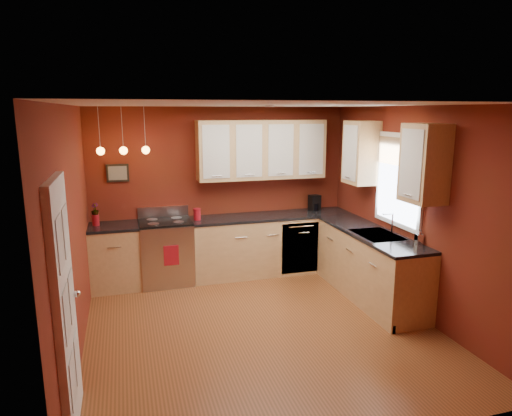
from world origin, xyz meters
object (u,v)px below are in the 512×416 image
object	(u,v)px
gas_range	(167,252)
soap_pump	(419,237)
sink	(377,236)
coffee_maker	(315,203)
red_canister	(197,214)

from	to	relation	value
gas_range	soap_pump	bearing A→B (deg)	-35.40
sink	coffee_maker	world-z (taller)	sink
gas_range	soap_pump	world-z (taller)	soap_pump
gas_range	coffee_maker	world-z (taller)	coffee_maker
sink	soap_pump	xyz separation A→B (m)	(0.25, -0.54, 0.12)
gas_range	coffee_maker	xyz separation A→B (m)	(2.44, 0.15, 0.57)
gas_range	sink	distance (m)	3.05
red_canister	coffee_maker	xyz separation A→B (m)	(1.97, 0.17, 0.03)
sink	soap_pump	world-z (taller)	sink
soap_pump	coffee_maker	bearing A→B (deg)	101.12
gas_range	coffee_maker	distance (m)	2.51
coffee_maker	soap_pump	world-z (taller)	coffee_maker
gas_range	coffee_maker	bearing A→B (deg)	3.46
red_canister	coffee_maker	bearing A→B (deg)	4.82
gas_range	sink	bearing A→B (deg)	-29.78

